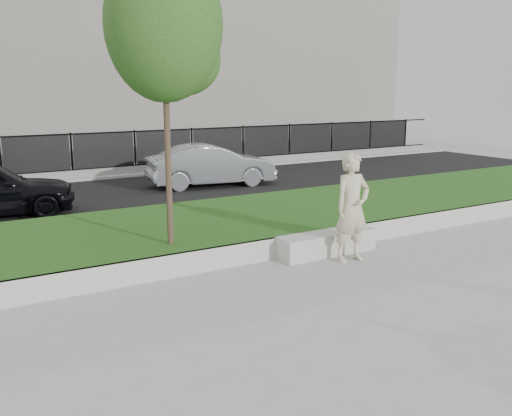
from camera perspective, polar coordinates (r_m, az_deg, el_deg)
ground at (r=9.54m, az=3.33°, el=-7.02°), size 90.00×90.00×0.00m
grass_bank at (r=11.97m, az=-4.78°, el=-2.08°), size 34.00×4.00×0.40m
grass_kerb at (r=10.31m, az=0.08°, el=-4.36°), size 34.00×0.08×0.40m
street at (r=17.01m, az=-13.04°, el=1.26°), size 34.00×7.00×0.04m
far_pavement at (r=21.28m, az=-16.86°, el=3.29°), size 34.00×3.00×0.12m
iron_fence at (r=20.25m, az=-16.23°, el=4.28°), size 32.00×0.30×1.50m
building_facade at (r=27.96m, az=-21.23°, el=15.14°), size 34.00×10.00×10.00m
stone_bench at (r=10.89m, az=7.07°, el=-3.52°), size 2.03×0.51×0.42m
man at (r=10.37m, az=9.58°, el=0.06°), size 0.74×0.49×1.98m
book at (r=11.32m, az=10.53°, el=-1.89°), size 0.25×0.22×0.02m
young_tree at (r=9.91m, az=-8.86°, el=17.10°), size 2.03×1.94×4.97m
car_silver at (r=17.99m, az=-4.50°, el=4.29°), size 4.14×2.00×1.31m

